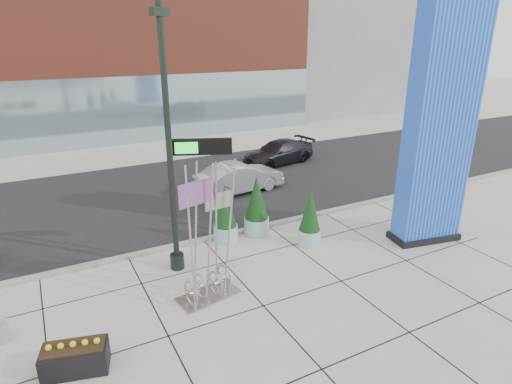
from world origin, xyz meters
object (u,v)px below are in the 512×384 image
overhead_street_sign (193,156)px  car_silver_mid (240,178)px  blue_pylon (439,133)px  public_art_sculpture (208,264)px  lamp_post (171,170)px  concrete_bollard (2,330)px

overhead_street_sign → car_silver_mid: bearing=73.7°
blue_pylon → public_art_sculpture: size_ratio=2.03×
blue_pylon → lamp_post: size_ratio=1.02×
blue_pylon → concrete_bollard: bearing=-172.7°
public_art_sculpture → overhead_street_sign: size_ratio=0.97×
lamp_post → concrete_bollard: lamp_post is taller
blue_pylon → car_silver_mid: blue_pylon is taller
concrete_bollard → car_silver_mid: size_ratio=0.15×
public_art_sculpture → car_silver_mid: 9.68m
blue_pylon → lamp_post: (-9.60, 2.42, -0.72)m
overhead_street_sign → car_silver_mid: size_ratio=0.97×
blue_pylon → concrete_bollard: size_ratio=12.79×
blue_pylon → car_silver_mid: (-4.21, 8.48, -3.58)m
blue_pylon → car_silver_mid: size_ratio=1.91×
lamp_post → car_silver_mid: (5.40, 6.07, -2.86)m
overhead_street_sign → car_silver_mid: 7.91m
lamp_post → public_art_sculpture: lamp_post is taller
public_art_sculpture → concrete_bollard: (-5.72, 0.65, -0.81)m
lamp_post → overhead_street_sign: lamp_post is taller
public_art_sculpture → lamp_post: bearing=88.3°
blue_pylon → lamp_post: blue_pylon is taller
lamp_post → concrete_bollard: size_ratio=12.60×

